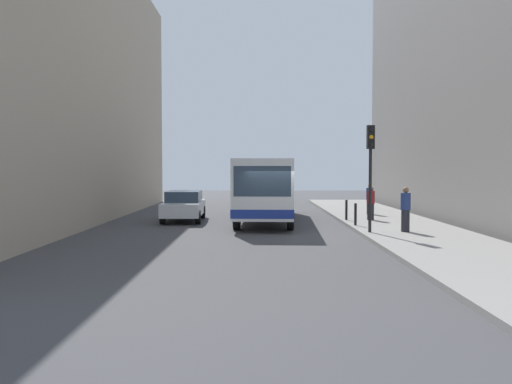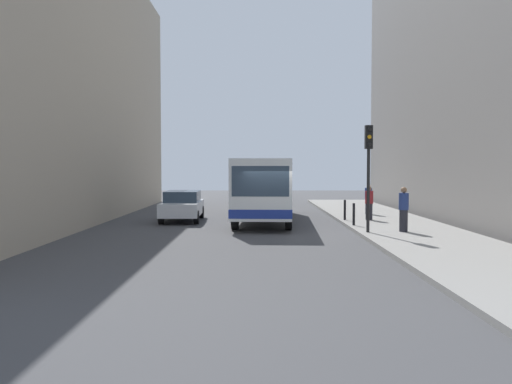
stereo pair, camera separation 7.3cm
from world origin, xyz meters
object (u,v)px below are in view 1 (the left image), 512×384
(bus, at_px, (265,186))
(bollard_near, at_px, (355,214))
(bollard_mid, at_px, (346,210))
(pedestrian_mid_sidewalk, at_px, (370,203))
(car_beside_bus, at_px, (183,205))
(pedestrian_near_signal, at_px, (405,209))
(pedestrian_far_sidewalk, at_px, (369,199))
(traffic_light, at_px, (370,158))

(bus, height_order, bollard_near, bus)
(bollard_mid, xyz_separation_m, pedestrian_mid_sidewalk, (1.16, 0.07, 0.31))
(bollard_near, bearing_deg, car_beside_bus, 156.48)
(bus, xyz_separation_m, bollard_mid, (3.79, -1.16, -1.10))
(car_beside_bus, bearing_deg, bollard_mid, 171.43)
(pedestrian_near_signal, distance_m, pedestrian_far_sidewalk, 8.00)
(traffic_light, height_order, bollard_mid, traffic_light)
(bus, distance_m, car_beside_bus, 4.16)
(bus, bearing_deg, bollard_near, 139.44)
(bollard_mid, distance_m, pedestrian_mid_sidewalk, 1.20)
(traffic_light, bearing_deg, bollard_mid, 91.16)
(bus, bearing_deg, pedestrian_mid_sidewalk, 170.17)
(bus, relative_size, bollard_near, 11.71)
(bus, height_order, pedestrian_far_sidewalk, bus)
(traffic_light, height_order, pedestrian_near_signal, traffic_light)
(pedestrian_far_sidewalk, bearing_deg, pedestrian_near_signal, -64.53)
(bus, distance_m, pedestrian_far_sidewalk, 6.00)
(bus, relative_size, bollard_mid, 11.71)
(car_beside_bus, height_order, traffic_light, traffic_light)
(car_beside_bus, relative_size, bollard_near, 4.67)
(bollard_near, height_order, pedestrian_mid_sidewalk, pedestrian_mid_sidewalk)
(traffic_light, xyz_separation_m, bollard_mid, (-0.10, 4.92, -2.38))
(traffic_light, bearing_deg, car_beside_bus, 143.17)
(pedestrian_near_signal, xyz_separation_m, pedestrian_mid_sidewalk, (-0.36, 4.80, -0.08))
(traffic_light, relative_size, pedestrian_mid_sidewalk, 2.59)
(pedestrian_near_signal, bearing_deg, bollard_mid, -13.44)
(bollard_mid, xyz_separation_m, pedestrian_far_sidewalk, (1.78, 3.27, 0.33))
(car_beside_bus, distance_m, pedestrian_near_signal, 10.97)
(bollard_near, distance_m, pedestrian_near_signal, 2.81)
(car_beside_bus, xyz_separation_m, bollard_mid, (7.83, -1.02, -0.16))
(car_beside_bus, xyz_separation_m, pedestrian_far_sidewalk, (9.61, 2.25, 0.17))
(pedestrian_far_sidewalk, bearing_deg, bollard_mid, -91.22)
(traffic_light, height_order, bollard_near, traffic_light)
(car_beside_bus, relative_size, traffic_light, 1.08)
(traffic_light, bearing_deg, pedestrian_near_signal, 7.80)
(pedestrian_far_sidewalk, bearing_deg, car_beside_bus, -139.48)
(bus, xyz_separation_m, pedestrian_near_signal, (5.30, -5.89, -0.71))
(bus, bearing_deg, pedestrian_near_signal, 134.61)
(car_beside_bus, height_order, bollard_near, car_beside_bus)
(bus, height_order, pedestrian_mid_sidewalk, bus)
(bollard_near, relative_size, pedestrian_mid_sidewalk, 0.60)
(bollard_near, height_order, pedestrian_near_signal, pedestrian_near_signal)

